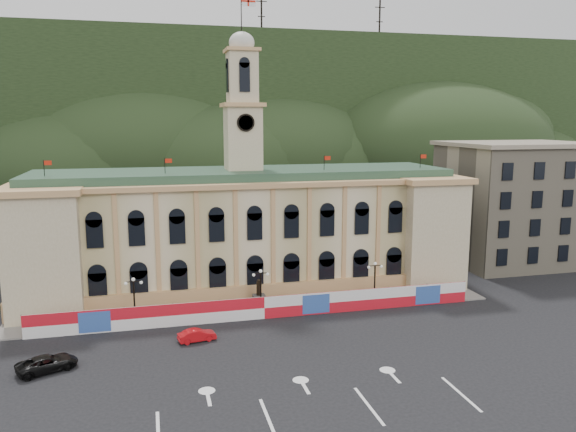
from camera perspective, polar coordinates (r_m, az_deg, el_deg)
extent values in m
plane|color=black|center=(50.42, 1.14, -16.08)|extent=(260.00, 260.00, 0.00)
cube|color=black|center=(174.19, -10.18, 9.64)|extent=(230.00, 70.00, 44.00)
cube|color=#595651|center=(160.97, 3.08, 12.62)|extent=(22.00, 8.00, 14.00)
cylinder|color=black|center=(164.36, -2.71, 19.59)|extent=(0.50, 0.50, 20.00)
cylinder|color=black|center=(174.55, 9.29, 18.90)|extent=(0.50, 0.50, 20.00)
cube|color=beige|center=(74.29, -4.47, -1.89)|extent=(55.00, 15.00, 14.00)
cube|color=tan|center=(68.32, -3.31, -7.95)|extent=(56.00, 0.80, 2.40)
cube|color=tan|center=(73.17, -4.54, 3.72)|extent=(56.20, 16.20, 0.60)
cube|color=#2F4F39|center=(73.10, -4.55, 4.27)|extent=(53.00, 13.00, 1.20)
cube|color=beige|center=(73.29, -22.78, -2.79)|extent=(8.00, 17.00, 14.00)
cube|color=beige|center=(80.54, 12.38, -1.17)|extent=(8.00, 17.00, 14.00)
cube|color=beige|center=(72.80, -4.60, 7.87)|extent=(4.40, 4.40, 8.00)
cube|color=tan|center=(72.79, -4.64, 11.18)|extent=(5.20, 5.20, 0.50)
cube|color=beige|center=(72.94, -4.68, 13.77)|extent=(3.60, 3.60, 6.50)
cube|color=tan|center=(73.26, -4.72, 16.42)|extent=(4.20, 4.20, 0.40)
cylinder|color=black|center=(70.50, -4.31, 9.44)|extent=(2.20, 0.20, 2.20)
ellipsoid|color=beige|center=(73.37, -4.73, 17.12)|extent=(3.20, 3.20, 2.72)
cylinder|color=black|center=(73.85, -4.77, 19.58)|extent=(0.12, 0.12, 5.00)
cube|color=white|center=(74.33, -4.05, 20.94)|extent=(1.80, 0.04, 1.20)
cube|color=red|center=(74.30, -4.05, 20.94)|extent=(1.80, 0.02, 0.22)
cube|color=red|center=(74.30, -4.05, 20.94)|extent=(0.22, 0.02, 1.20)
cube|color=tan|center=(93.66, 22.10, 1.09)|extent=(20.00, 16.00, 18.00)
cube|color=gray|center=(92.82, 22.47, 6.77)|extent=(21.00, 17.00, 0.60)
cube|color=red|center=(63.46, -2.43, -9.30)|extent=(50.00, 0.25, 2.50)
cube|color=#3154A4|center=(62.51, -19.05, -10.15)|extent=(3.20, 0.05, 2.20)
cube|color=#3154A4|center=(64.72, 2.87, -8.92)|extent=(3.20, 0.05, 2.20)
cube|color=#3154A4|center=(69.89, 14.03, -7.78)|extent=(3.20, 0.05, 2.20)
cube|color=slate|center=(66.39, -2.90, -9.50)|extent=(56.00, 5.50, 0.16)
cube|color=#595651|center=(66.36, -2.95, -8.76)|extent=(1.40, 1.40, 1.80)
cylinder|color=black|center=(65.84, -2.96, -7.36)|extent=(0.60, 0.60, 1.60)
sphere|color=black|center=(65.58, -2.97, -6.61)|extent=(0.44, 0.44, 0.44)
cylinder|color=black|center=(64.63, -15.25, -10.32)|extent=(0.44, 0.44, 0.30)
cylinder|color=black|center=(63.91, -15.34, -8.43)|extent=(0.18, 0.18, 4.80)
cube|color=black|center=(63.24, -15.43, -6.45)|extent=(1.60, 0.08, 0.08)
sphere|color=silver|center=(63.31, -16.15, -6.60)|extent=(0.36, 0.36, 0.36)
sphere|color=silver|center=(63.26, -14.70, -6.55)|extent=(0.36, 0.36, 0.36)
sphere|color=silver|center=(63.17, -15.44, -6.23)|extent=(0.40, 0.40, 0.40)
cylinder|color=black|center=(65.67, -2.77, -9.65)|extent=(0.44, 0.44, 0.30)
cylinder|color=black|center=(64.96, -2.79, -7.78)|extent=(0.18, 0.18, 4.80)
cube|color=black|center=(64.30, -2.81, -5.83)|extent=(1.60, 0.08, 0.08)
sphere|color=silver|center=(64.20, -3.51, -6.00)|extent=(0.36, 0.36, 0.36)
sphere|color=silver|center=(64.50, -2.11, -5.91)|extent=(0.36, 0.36, 0.36)
sphere|color=silver|center=(64.24, -2.81, -5.61)|extent=(0.40, 0.40, 0.40)
cylinder|color=black|center=(69.58, 8.74, -8.63)|extent=(0.44, 0.44, 0.30)
cylinder|color=black|center=(68.90, 8.79, -6.85)|extent=(0.18, 0.18, 4.80)
cube|color=black|center=(68.29, 8.84, -5.00)|extent=(1.60, 0.08, 0.08)
sphere|color=silver|center=(68.03, 8.21, -5.17)|extent=(0.36, 0.36, 0.36)
sphere|color=silver|center=(68.63, 9.46, -5.07)|extent=(0.36, 0.36, 0.36)
sphere|color=silver|center=(68.22, 8.85, -4.80)|extent=(0.40, 0.40, 0.40)
imported|color=red|center=(58.24, -9.24, -11.87)|extent=(2.66, 4.26, 1.25)
imported|color=black|center=(55.51, -23.26, -13.59)|extent=(6.21, 6.93, 1.43)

